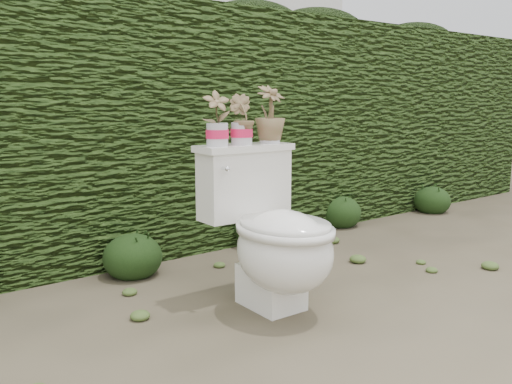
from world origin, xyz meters
TOP-DOWN VIEW (x-y plane):
  - ground at (0.00, 0.00)m, footprint 60.00×60.00m
  - hedge at (0.00, 1.60)m, footprint 8.00×1.00m
  - house_wall at (0.60, 6.00)m, footprint 8.00×3.50m
  - toilet at (-0.14, 0.10)m, footprint 0.50×0.69m
  - potted_plant_left at (-0.30, 0.35)m, footprint 0.15×0.12m
  - potted_plant_center at (-0.15, 0.34)m, footprint 0.15×0.16m
  - potted_plant_right at (0.02, 0.34)m, footprint 0.17×0.17m
  - liriope_clump_2 at (-0.47, 0.97)m, footprint 0.34×0.34m
  - liriope_clump_3 at (0.53, 1.06)m, footprint 0.40×0.40m
  - liriope_clump_4 at (1.37, 1.11)m, footprint 0.34×0.34m
  - liriope_clump_5 at (2.41, 0.99)m, footprint 0.32×0.32m

SIDE VIEW (x-z plane):
  - ground at x=0.00m, z-range 0.00..0.00m
  - liriope_clump_5 at x=2.41m, z-range 0.00..0.26m
  - liriope_clump_4 at x=1.37m, z-range 0.00..0.27m
  - liriope_clump_2 at x=-0.47m, z-range 0.00..0.27m
  - liriope_clump_3 at x=0.53m, z-range 0.00..0.32m
  - toilet at x=-0.14m, z-range -0.03..0.74m
  - hedge at x=0.00m, z-range 0.00..1.60m
  - potted_plant_center at x=-0.15m, z-range 0.78..1.01m
  - potted_plant_left at x=-0.30m, z-range 0.78..1.03m
  - potted_plant_right at x=0.02m, z-range 0.78..1.05m
  - house_wall at x=0.60m, z-range 0.00..4.00m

